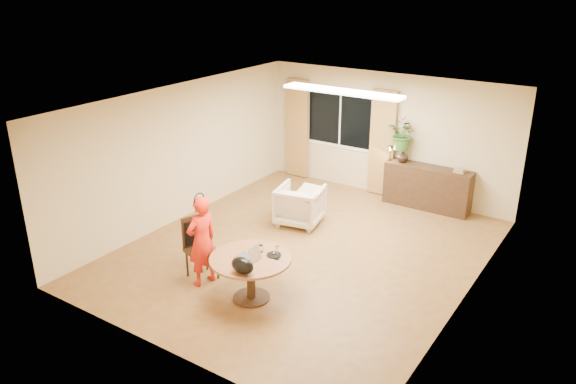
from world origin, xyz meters
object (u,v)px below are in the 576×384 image
object	(u,v)px
dining_chair	(201,249)
sideboard	(427,187)
armchair	(300,205)
dining_table	(251,266)
child	(202,241)

from	to	relation	value
dining_chair	sideboard	world-z (taller)	dining_chair
armchair	sideboard	xyz separation A→B (m)	(1.73, 2.06, 0.06)
dining_table	armchair	world-z (taller)	armchair
dining_chair	armchair	bearing A→B (deg)	105.75
armchair	sideboard	world-z (taller)	sideboard
armchair	sideboard	bearing A→B (deg)	-141.51
dining_table	child	distance (m)	0.90
dining_table	sideboard	bearing A→B (deg)	79.01
sideboard	dining_table	bearing A→B (deg)	-100.99
dining_chair	child	world-z (taller)	child
child	sideboard	bearing A→B (deg)	170.48
child	sideboard	world-z (taller)	child
dining_table	child	bearing A→B (deg)	-177.12
child	sideboard	distance (m)	5.07
dining_chair	child	xyz separation A→B (m)	(0.12, -0.11, 0.22)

